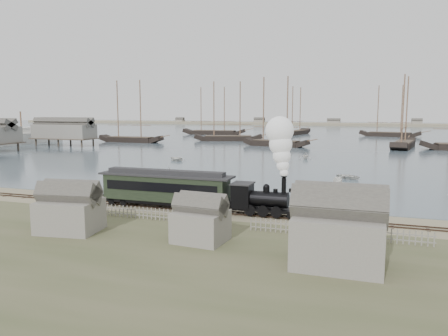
% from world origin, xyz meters
% --- Properties ---
extents(ground, '(600.00, 600.00, 0.00)m').
position_xyz_m(ground, '(0.00, 0.00, 0.00)').
color(ground, tan).
rests_on(ground, ground).
extents(harbor_water, '(600.00, 336.00, 0.06)m').
position_xyz_m(harbor_water, '(0.00, 170.00, 0.03)').
color(harbor_water, '#414F5D').
rests_on(harbor_water, ground).
extents(rail_track, '(120.00, 1.80, 0.16)m').
position_xyz_m(rail_track, '(0.00, -2.00, 0.04)').
color(rail_track, '#39281F').
rests_on(rail_track, ground).
extents(picket_fence_west, '(19.00, 0.10, 1.20)m').
position_xyz_m(picket_fence_west, '(-6.50, -7.00, 0.00)').
color(picket_fence_west, gray).
rests_on(picket_fence_west, ground).
extents(picket_fence_east, '(15.00, 0.10, 1.20)m').
position_xyz_m(picket_fence_east, '(12.50, -7.50, 0.00)').
color(picket_fence_east, gray).
rests_on(picket_fence_east, ground).
extents(shed_left, '(5.00, 4.00, 4.10)m').
position_xyz_m(shed_left, '(-10.00, -13.00, 0.00)').
color(shed_left, gray).
rests_on(shed_left, ground).
extents(shed_mid, '(4.00, 3.50, 3.60)m').
position_xyz_m(shed_mid, '(2.00, -12.00, 0.00)').
color(shed_mid, gray).
rests_on(shed_mid, ground).
extents(shed_right, '(6.00, 5.00, 5.10)m').
position_xyz_m(shed_right, '(13.00, -14.00, 0.00)').
color(shed_right, gray).
rests_on(shed_right, ground).
extents(far_spit, '(500.00, 20.00, 1.80)m').
position_xyz_m(far_spit, '(0.00, 250.00, 0.00)').
color(far_spit, tan).
rests_on(far_spit, ground).
extents(locomotive, '(7.77, 2.90, 9.68)m').
position_xyz_m(locomotive, '(6.06, -2.00, 4.46)').
color(locomotive, black).
rests_on(locomotive, ground).
extents(passenger_coach, '(15.06, 2.91, 3.66)m').
position_xyz_m(passenger_coach, '(-6.13, -2.00, 2.30)').
color(passenger_coach, black).
rests_on(passenger_coach, ground).
extents(beached_dinghy, '(4.05, 4.33, 0.73)m').
position_xyz_m(beached_dinghy, '(-2.30, -0.12, 0.37)').
color(beached_dinghy, white).
rests_on(beached_dinghy, ground).
extents(rowboat_0, '(5.01, 4.61, 0.85)m').
position_xyz_m(rowboat_0, '(-17.97, 14.02, 0.48)').
color(rowboat_0, white).
rests_on(rowboat_0, harbor_water).
extents(rowboat_1, '(4.13, 4.14, 1.65)m').
position_xyz_m(rowboat_1, '(-15.18, 17.74, 0.89)').
color(rowboat_1, white).
rests_on(rowboat_1, harbor_water).
extents(rowboat_2, '(3.32, 1.42, 1.25)m').
position_xyz_m(rowboat_2, '(10.58, 16.95, 0.69)').
color(rowboat_2, white).
rests_on(rowboat_2, harbor_water).
extents(rowboat_3, '(3.83, 4.41, 0.76)m').
position_xyz_m(rowboat_3, '(11.64, 25.00, 0.44)').
color(rowboat_3, white).
rests_on(rowboat_3, harbor_water).
extents(rowboat_6, '(5.09, 5.21, 0.88)m').
position_xyz_m(rowboat_6, '(-23.89, 38.45, 0.50)').
color(rowboat_6, white).
rests_on(rowboat_6, harbor_water).
extents(rowboat_7, '(2.89, 2.50, 1.50)m').
position_xyz_m(rowboat_7, '(1.33, 49.90, 0.81)').
color(rowboat_7, white).
rests_on(rowboat_7, harbor_water).
extents(schooner_0, '(21.72, 5.08, 20.00)m').
position_xyz_m(schooner_0, '(-59.39, 79.86, 10.06)').
color(schooner_0, black).
rests_on(schooner_0, harbor_water).
extents(schooner_1, '(23.39, 12.06, 20.00)m').
position_xyz_m(schooner_1, '(-31.53, 96.13, 10.06)').
color(schooner_1, black).
rests_on(schooner_1, harbor_water).
extents(schooner_2, '(19.80, 8.32, 20.00)m').
position_xyz_m(schooner_2, '(-11.55, 79.65, 10.06)').
color(schooner_2, black).
rests_on(schooner_2, harbor_water).
extents(schooner_3, '(8.87, 22.93, 20.00)m').
position_xyz_m(schooner_3, '(22.96, 86.53, 10.06)').
color(schooner_3, black).
rests_on(schooner_3, harbor_water).
extents(schooner_6, '(26.81, 8.63, 20.00)m').
position_xyz_m(schooner_6, '(-48.92, 129.19, 10.06)').
color(schooner_6, black).
rests_on(schooner_6, harbor_water).
extents(schooner_7, '(9.87, 22.80, 20.00)m').
position_xyz_m(schooner_7, '(-15.85, 140.09, 10.06)').
color(schooner_7, black).
rests_on(schooner_7, harbor_water).
extents(schooner_8, '(23.12, 8.47, 20.00)m').
position_xyz_m(schooner_8, '(20.97, 138.05, 10.06)').
color(schooner_8, black).
rests_on(schooner_8, harbor_water).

